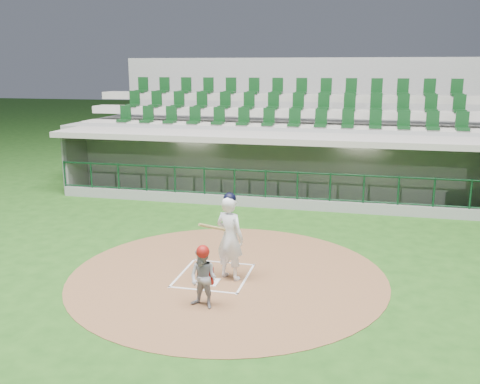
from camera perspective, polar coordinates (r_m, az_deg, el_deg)
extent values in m
plane|color=#1E4915|center=(12.59, -2.42, -8.44)|extent=(120.00, 120.00, 0.00)
cylinder|color=brown|center=(12.34, -1.32, -8.88)|extent=(7.20, 7.20, 0.01)
cube|color=white|center=(11.96, -3.35, -9.54)|extent=(0.43, 0.43, 0.02)
cube|color=white|center=(12.54, -6.14, -8.53)|extent=(0.05, 1.80, 0.01)
cube|color=white|center=(12.14, 0.64, -9.19)|extent=(0.05, 1.80, 0.01)
cube|color=silver|center=(13.08, -1.76, -7.51)|extent=(1.55, 0.05, 0.01)
cube|color=white|center=(11.57, -4.00, -10.40)|extent=(1.55, 0.05, 0.01)
cube|color=slate|center=(19.72, 3.54, -2.07)|extent=(15.00, 3.00, 0.10)
cube|color=slate|center=(20.95, 4.35, 2.75)|extent=(15.00, 0.20, 2.70)
cube|color=#B3AC9E|center=(20.79, 4.31, 3.37)|extent=(13.50, 0.04, 0.90)
cube|color=slate|center=(21.93, -16.11, 2.74)|extent=(0.20, 3.00, 2.70)
cube|color=gray|center=(18.92, 3.53, 6.08)|extent=(15.40, 3.50, 0.20)
cube|color=gray|center=(18.07, 2.72, -1.20)|extent=(15.00, 0.15, 0.40)
cube|color=black|center=(17.74, 2.77, 3.74)|extent=(15.00, 0.01, 0.95)
cube|color=brown|center=(20.66, 4.05, -0.59)|extent=(12.75, 0.40, 0.45)
cube|color=white|center=(19.91, -4.93, 6.04)|extent=(1.30, 0.35, 0.04)
cube|color=white|center=(18.91, 12.68, 5.38)|extent=(1.30, 0.35, 0.04)
imported|color=maroon|center=(21.85, -9.14, 1.55)|extent=(1.14, 0.85, 1.57)
imported|color=#AA1312|center=(20.83, -1.44, 1.56)|extent=(1.14, 0.59, 1.87)
imported|color=#A41311|center=(20.18, 9.13, 0.75)|extent=(0.97, 0.81, 1.69)
imported|color=#B31318|center=(20.19, 15.63, 0.40)|extent=(1.59, 0.66, 1.67)
cube|color=gray|center=(22.51, 5.04, 4.24)|extent=(17.00, 6.50, 2.50)
cube|color=#A7A297|center=(20.88, 4.49, 6.74)|extent=(16.60, 0.95, 0.30)
cube|color=#A29C92|center=(21.76, 4.91, 8.45)|extent=(16.60, 0.95, 0.30)
cube|color=gray|center=(22.66, 5.31, 10.02)|extent=(16.60, 0.95, 0.30)
cube|color=gray|center=(25.64, 6.22, 8.41)|extent=(17.00, 0.25, 5.05)
imported|color=white|center=(11.84, -1.10, -4.91)|extent=(0.81, 0.68, 1.90)
sphere|color=black|center=(11.60, -1.11, -0.74)|extent=(0.28, 0.28, 0.28)
cylinder|color=#A3884A|center=(11.59, -2.61, -3.83)|extent=(0.58, 0.79, 0.39)
imported|color=#96979C|center=(10.59, -3.94, -9.18)|extent=(0.68, 0.59, 1.21)
sphere|color=maroon|center=(10.40, -3.99, -6.37)|extent=(0.26, 0.26, 0.26)
cube|color=#9E1511|center=(10.72, -3.70, -8.86)|extent=(0.32, 0.10, 0.35)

